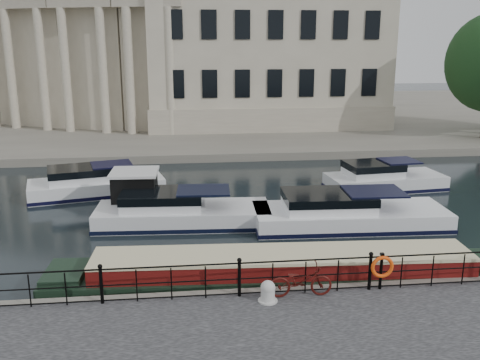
% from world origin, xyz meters
% --- Properties ---
extents(ground_plane, '(160.00, 160.00, 0.00)m').
position_xyz_m(ground_plane, '(0.00, 0.00, 0.00)').
color(ground_plane, black).
rests_on(ground_plane, ground).
extents(far_bank, '(120.00, 42.00, 0.55)m').
position_xyz_m(far_bank, '(0.00, 39.00, 0.28)').
color(far_bank, '#6B665B').
rests_on(far_bank, ground_plane).
extents(railing, '(24.14, 0.14, 1.22)m').
position_xyz_m(railing, '(0.00, -2.25, 1.20)').
color(railing, black).
rests_on(railing, near_quay).
extents(civic_building, '(53.55, 31.84, 16.85)m').
position_xyz_m(civic_building, '(-1.00, 34.71, 7.04)').
color(civic_building, '#ADA38C').
rests_on(civic_building, far_bank).
extents(bicycle, '(1.90, 0.67, 0.99)m').
position_xyz_m(bicycle, '(1.80, -2.47, 1.05)').
color(bicycle, '#420F0B').
rests_on(bicycle, near_quay).
extents(mooring_bollard, '(0.58, 0.58, 0.65)m').
position_xyz_m(mooring_bollard, '(0.79, -2.68, 0.85)').
color(mooring_bollard, '#BBBAB6').
rests_on(mooring_bollard, near_quay).
extents(life_ring_post, '(0.71, 0.19, 1.17)m').
position_xyz_m(life_ring_post, '(4.35, -2.32, 1.28)').
color(life_ring_post, black).
rests_on(life_ring_post, near_quay).
extents(narrowboat, '(15.62, 2.86, 1.57)m').
position_xyz_m(narrowboat, '(1.62, -0.66, 0.37)').
color(narrowboat, black).
rests_on(narrowboat, ground_plane).
extents(harbour_hut, '(3.02, 2.55, 2.18)m').
position_xyz_m(harbour_hut, '(-3.77, 7.50, 0.95)').
color(harbour_hut, '#6B665B').
rests_on(harbour_hut, ground_plane).
extents(cabin_cruisers, '(22.53, 10.06, 1.99)m').
position_xyz_m(cabin_cruisers, '(1.74, 7.74, 0.37)').
color(cabin_cruisers, white).
rests_on(cabin_cruisers, ground_plane).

